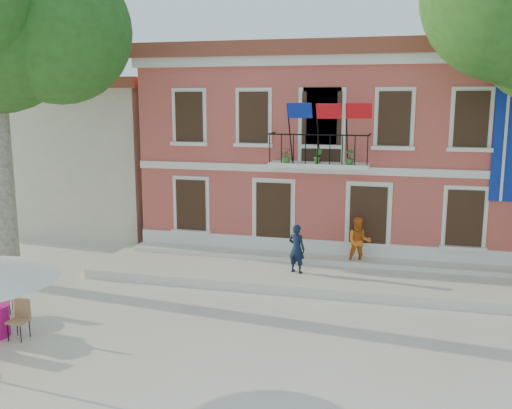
# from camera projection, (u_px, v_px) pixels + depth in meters

# --- Properties ---
(ground) EXTENTS (90.00, 90.00, 0.00)m
(ground) POSITION_uv_depth(u_px,v_px,m) (205.00, 326.00, 14.28)
(ground) COLOR beige
(ground) RESTS_ON ground
(main_building) EXTENTS (13.50, 9.59, 7.50)m
(main_building) POSITION_uv_depth(u_px,v_px,m) (335.00, 146.00, 22.61)
(main_building) COLOR #C94D48
(main_building) RESTS_ON ground
(neighbor_west) EXTENTS (9.40, 9.40, 6.40)m
(neighbor_west) POSITION_uv_depth(u_px,v_px,m) (90.00, 151.00, 26.48)
(neighbor_west) COLOR beige
(neighbor_west) RESTS_ON ground
(terrace) EXTENTS (14.00, 3.40, 0.30)m
(terrace) POSITION_uv_depth(u_px,v_px,m) (312.00, 275.00, 17.95)
(terrace) COLOR silver
(terrace) RESTS_ON ground
(pedestrian_navy) EXTENTS (0.65, 0.53, 1.52)m
(pedestrian_navy) POSITION_uv_depth(u_px,v_px,m) (297.00, 249.00, 17.57)
(pedestrian_navy) COLOR black
(pedestrian_navy) RESTS_ON terrace
(pedestrian_orange) EXTENTS (0.86, 0.72, 1.60)m
(pedestrian_orange) POSITION_uv_depth(u_px,v_px,m) (359.00, 242.00, 18.27)
(pedestrian_orange) COLOR orange
(pedestrian_orange) RESTS_ON terrace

